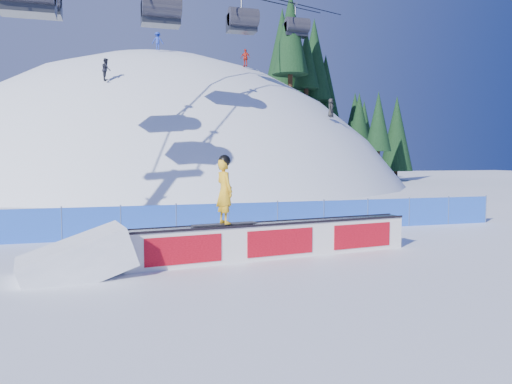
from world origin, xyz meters
name	(u,v)px	position (x,y,z in m)	size (l,w,h in m)	color
ground	(295,255)	(0.00, 0.00, 0.00)	(160.00, 160.00, 0.00)	white
snow_hill	(161,342)	(0.00, 42.00, -18.00)	(64.00, 64.00, 64.00)	white
treeline	(340,93)	(21.43, 40.67, 10.59)	(20.34, 11.94, 22.14)	#301F13
safety_fence	(253,218)	(0.00, 4.50, 0.60)	(22.05, 0.05, 1.30)	blue
rail_box	(276,240)	(-0.69, -0.26, 0.53)	(8.93, 1.87, 1.07)	white
snow_ramp	(77,276)	(-6.22, -1.04, 0.00)	(2.62, 1.75, 0.98)	white
snowboarder	(225,191)	(-2.30, -0.49, 2.04)	(1.91, 0.75, 1.97)	black
distant_skiers	(203,65)	(2.78, 29.74, 11.01)	(19.70, 9.83, 8.19)	black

